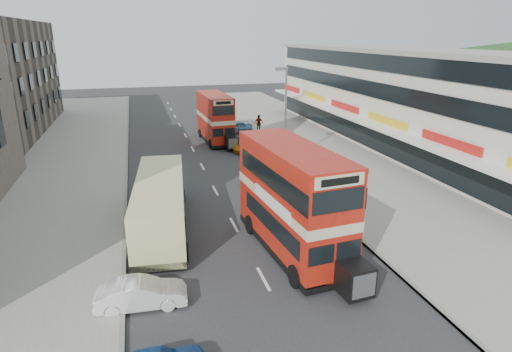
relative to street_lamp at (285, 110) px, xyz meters
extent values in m
plane|color=#28282B|center=(-6.52, -18.00, -4.78)|extent=(160.00, 160.00, 0.00)
cube|color=#28282B|center=(-6.52, 2.00, -4.78)|extent=(12.00, 90.00, 0.01)
cube|color=gray|center=(5.48, 2.00, -4.71)|extent=(12.00, 90.00, 0.15)
cube|color=gray|center=(-18.52, 2.00, -4.71)|extent=(12.00, 90.00, 0.15)
cube|color=gray|center=(-12.62, 2.00, -4.71)|extent=(0.20, 90.00, 0.16)
cube|color=gray|center=(-0.42, 2.00, -4.71)|extent=(0.20, 90.00, 0.16)
cube|color=beige|center=(13.48, 4.00, -0.28)|extent=(8.00, 46.00, 9.00)
cube|color=black|center=(9.43, 4.00, -3.18)|extent=(0.10, 44.00, 2.40)
cube|color=gray|center=(13.48, 4.00, 4.32)|extent=(8.20, 46.20, 0.40)
cube|color=white|center=(8.58, 4.00, -1.78)|extent=(1.80, 44.00, 0.20)
cylinder|color=slate|center=(0.08, 0.00, -0.78)|extent=(0.16, 0.16, 8.00)
cube|color=slate|center=(-0.32, 0.00, 3.22)|extent=(1.00, 0.20, 0.25)
cube|color=black|center=(-4.38, -13.75, -4.42)|extent=(3.36, 8.54, 0.36)
cube|color=#9B150E|center=(-4.38, -13.75, -3.17)|extent=(3.34, 8.54, 2.29)
cube|color=beige|center=(-4.38, -13.75, -1.87)|extent=(3.39, 8.58, 0.47)
cube|color=#9B150E|center=(-4.38, -13.75, -0.62)|extent=(3.34, 8.54, 2.19)
cube|color=#9B150E|center=(-4.38, -13.75, 0.56)|extent=(3.36, 8.56, 0.26)
cube|color=black|center=(-3.31, -18.46, -3.85)|extent=(1.36, 1.36, 1.35)
cube|color=black|center=(-3.80, 10.48, -4.46)|extent=(2.66, 7.49, 0.32)
cube|color=#9B150E|center=(-3.80, 10.48, -3.35)|extent=(2.64, 7.49, 2.03)
cube|color=beige|center=(-3.80, 10.48, -2.20)|extent=(2.68, 7.53, 0.42)
cube|color=#9B150E|center=(-3.80, 10.48, -1.09)|extent=(2.64, 7.49, 1.94)
cube|color=#9B150E|center=(-3.80, 10.48, -0.04)|extent=(2.66, 7.51, 0.23)
cube|color=black|center=(-3.04, 6.26, -3.95)|extent=(1.15, 1.16, 1.20)
cube|color=black|center=(-10.57, -9.38, -4.37)|extent=(3.55, 10.46, 0.41)
cube|color=#CDC885|center=(-10.57, -9.38, -3.20)|extent=(3.53, 10.45, 2.67)
imported|color=white|center=(-11.85, -16.62, -4.19)|extent=(3.71, 1.51, 1.19)
imported|color=#AA1B11|center=(-2.04, -3.28, -4.11)|extent=(4.83, 2.34, 1.36)
imported|color=#BE7813|center=(-0.92, 5.40, -4.17)|extent=(4.54, 2.26, 1.23)
imported|color=#5586AB|center=(-1.08, 13.61, -4.11)|extent=(4.05, 1.81, 1.35)
imported|color=gray|center=(1.02, -4.90, -3.86)|extent=(0.68, 0.67, 1.54)
imported|color=gray|center=(1.58, 13.10, -3.68)|extent=(1.20, 0.73, 1.91)
imported|color=gray|center=(-1.91, 3.15, -4.30)|extent=(0.85, 1.92, 0.98)
imported|color=#21232A|center=(-1.91, 3.15, -3.58)|extent=(0.67, 0.48, 1.72)
camera|label=1|loc=(-11.39, -32.15, 5.75)|focal=29.94mm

